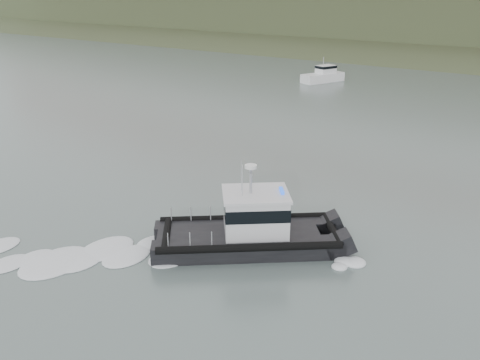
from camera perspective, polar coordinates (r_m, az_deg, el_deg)
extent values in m
plane|color=#505F5B|center=(29.01, -8.07, -7.66)|extent=(400.00, 400.00, 0.00)
cube|color=black|center=(30.20, 0.54, -5.45)|extent=(8.52, 7.29, 1.10)
cube|color=black|center=(28.00, 0.95, -7.63)|extent=(8.52, 7.29, 1.10)
cube|color=black|center=(28.87, -0.17, -5.75)|extent=(9.02, 8.33, 0.23)
cube|color=silver|center=(28.45, 1.67, -3.59)|extent=(4.28, 4.20, 2.10)
cube|color=black|center=(28.30, 1.68, -2.89)|extent=(4.36, 4.28, 0.68)
cube|color=silver|center=(28.01, 1.69, -1.49)|extent=(4.54, 4.46, 0.15)
cylinder|color=#9A9DA3|center=(27.72, 1.14, -0.07)|extent=(0.15, 0.15, 1.64)
cylinder|color=white|center=(27.46, 1.15, 1.45)|extent=(0.64, 0.64, 0.16)
cube|color=white|center=(79.64, 8.80, 10.71)|extent=(4.40, 6.99, 1.33)
cube|color=white|center=(79.84, 9.14, 11.52)|extent=(2.59, 3.11, 1.33)
cube|color=black|center=(79.78, 9.16, 11.83)|extent=(2.66, 3.18, 0.39)
cylinder|color=#9A9DA3|center=(79.30, 8.89, 12.36)|extent=(0.09, 0.09, 1.33)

